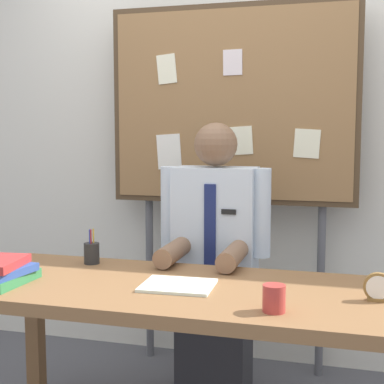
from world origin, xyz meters
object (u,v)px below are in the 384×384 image
at_px(desk, 179,308).
at_px(person, 215,273).
at_px(desk_clock, 378,288).
at_px(pen_holder, 92,253).
at_px(bulletin_board, 232,110).
at_px(open_notebook, 177,285).
at_px(coffee_mug, 274,298).

bearing_deg(desk, person, 90.00).
distance_m(desk, desk_clock, 0.75).
height_order(desk, person, person).
bearing_deg(desk, pen_holder, 153.84).
bearing_deg(bulletin_board, open_notebook, -90.15).
relative_size(person, open_notebook, 5.04).
bearing_deg(person, desk, -90.00).
height_order(person, bulletin_board, bulletin_board).
height_order(desk, coffee_mug, coffee_mug).
xyz_separation_m(person, open_notebook, (-0.00, -0.62, 0.10)).
height_order(coffee_mug, pen_holder, pen_holder).
height_order(bulletin_board, pen_holder, bulletin_board).
bearing_deg(person, bulletin_board, 90.03).
distance_m(person, bulletin_board, 0.90).
bearing_deg(bulletin_board, coffee_mug, -71.65).
bearing_deg(pen_holder, open_notebook, -28.14).
bearing_deg(coffee_mug, desk_clock, 32.88).
bearing_deg(person, open_notebook, -90.26).
bearing_deg(open_notebook, person, 89.74).
relative_size(desk, coffee_mug, 19.34).
bearing_deg(desk_clock, pen_holder, 168.89).
distance_m(person, coffee_mug, 0.92).
height_order(person, open_notebook, person).
distance_m(person, pen_holder, 0.63).
relative_size(bulletin_board, desk_clock, 19.66).
xyz_separation_m(desk_clock, pen_holder, (-1.23, 0.24, 0.00)).
bearing_deg(pen_holder, coffee_mug, -27.42).
xyz_separation_m(bulletin_board, open_notebook, (-0.00, -1.00, -0.71)).
bearing_deg(bulletin_board, person, -89.97).
height_order(person, desk_clock, person).
bearing_deg(coffee_mug, open_notebook, 153.46).
relative_size(desk_clock, coffee_mug, 1.12).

